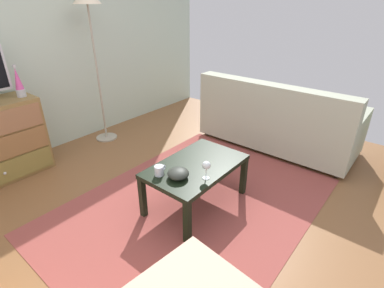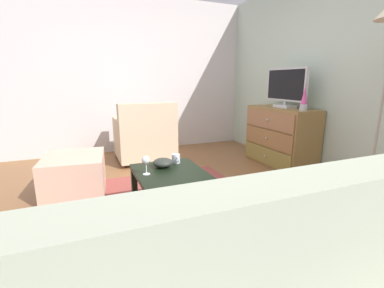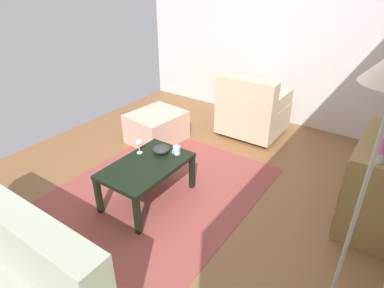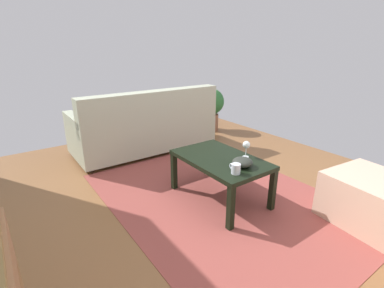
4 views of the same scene
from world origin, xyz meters
TOP-DOWN VIEW (x-y plane):
  - ground_plane at (0.00, 0.00)m, footprint 5.50×4.53m
  - wall_accent_rear at (0.00, 2.03)m, footprint 5.50×0.12m
  - area_rug at (0.20, -0.20)m, footprint 2.60×1.90m
  - lava_lamp at (-0.36, 1.67)m, footprint 0.09×0.09m
  - coffee_table at (0.23, -0.20)m, footprint 0.91×0.57m
  - wine_glass at (0.10, -0.40)m, footprint 0.07×0.07m
  - mug at (-0.10, -0.08)m, footprint 0.11×0.08m
  - bowl_decorative at (-0.03, -0.22)m, footprint 0.18×0.18m
  - couch_large at (1.83, -0.23)m, footprint 0.85×1.91m
  - standing_lamp at (0.57, 1.67)m, footprint 0.32×0.32m

SIDE VIEW (x-z plane):
  - ground_plane at x=0.00m, z-range -0.05..0.00m
  - area_rug at x=0.20m, z-range 0.00..0.01m
  - couch_large at x=1.83m, z-range -0.10..0.77m
  - coffee_table at x=0.23m, z-range 0.16..0.59m
  - bowl_decorative at x=-0.03m, z-range 0.43..0.51m
  - mug at x=-0.10m, z-range 0.43..0.51m
  - wine_glass at x=0.10m, z-range 0.47..0.62m
  - lava_lamp at x=-0.36m, z-range 0.80..1.13m
  - wall_accent_rear at x=0.00m, z-range 0.00..2.52m
  - standing_lamp at x=0.57m, z-range 0.67..2.54m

